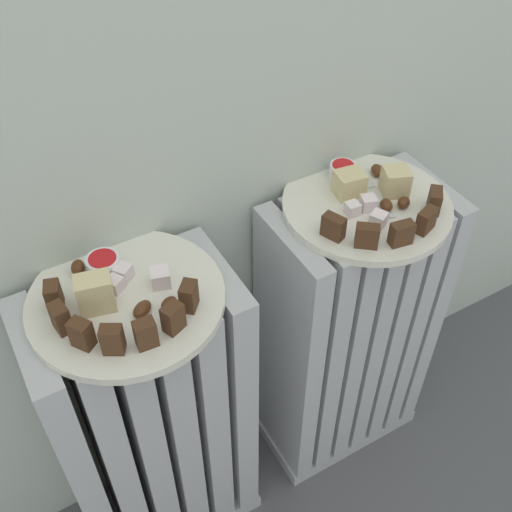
{
  "coord_description": "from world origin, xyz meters",
  "views": [
    {
      "loc": [
        -0.31,
        -0.26,
        1.18
      ],
      "look_at": [
        0.0,
        0.28,
        0.58
      ],
      "focal_mm": 43.5,
      "sensor_mm": 36.0,
      "label": 1
    }
  ],
  "objects_px": {
    "plate_left": "(127,300)",
    "jam_bowl_right": "(343,170)",
    "radiator_right": "(346,335)",
    "radiator_left": "(154,426)",
    "plate_right": "(367,205)",
    "jam_bowl_left": "(104,264)",
    "fork": "(375,195)"
  },
  "relations": [
    {
      "from": "plate_left",
      "to": "jam_bowl_right",
      "type": "xyz_separation_m",
      "value": [
        0.38,
        0.07,
        0.02
      ]
    },
    {
      "from": "plate_left",
      "to": "radiator_right",
      "type": "bearing_deg",
      "value": -0.0
    },
    {
      "from": "radiator_left",
      "to": "plate_left",
      "type": "xyz_separation_m",
      "value": [
        0.0,
        -0.0,
        0.31
      ]
    },
    {
      "from": "plate_left",
      "to": "plate_right",
      "type": "relative_size",
      "value": 1.0
    },
    {
      "from": "radiator_left",
      "to": "plate_right",
      "type": "xyz_separation_m",
      "value": [
        0.38,
        -0.0,
        0.31
      ]
    },
    {
      "from": "plate_left",
      "to": "plate_right",
      "type": "height_order",
      "value": "same"
    },
    {
      "from": "plate_left",
      "to": "jam_bowl_left",
      "type": "xyz_separation_m",
      "value": [
        -0.01,
        0.05,
        0.02
      ]
    },
    {
      "from": "radiator_left",
      "to": "plate_right",
      "type": "height_order",
      "value": "plate_right"
    },
    {
      "from": "radiator_left",
      "to": "plate_left",
      "type": "bearing_deg",
      "value": -63.43
    },
    {
      "from": "radiator_right",
      "to": "plate_right",
      "type": "relative_size",
      "value": 2.35
    },
    {
      "from": "radiator_left",
      "to": "jam_bowl_left",
      "type": "xyz_separation_m",
      "value": [
        -0.01,
        0.05,
        0.32
      ]
    },
    {
      "from": "radiator_right",
      "to": "jam_bowl_right",
      "type": "distance_m",
      "value": 0.33
    },
    {
      "from": "plate_right",
      "to": "fork",
      "type": "distance_m",
      "value": 0.02
    },
    {
      "from": "jam_bowl_left",
      "to": "jam_bowl_right",
      "type": "xyz_separation_m",
      "value": [
        0.39,
        0.01,
        -0.0
      ]
    },
    {
      "from": "fork",
      "to": "plate_left",
      "type": "bearing_deg",
      "value": -179.0
    },
    {
      "from": "plate_right",
      "to": "radiator_right",
      "type": "bearing_deg",
      "value": -135.0
    },
    {
      "from": "plate_right",
      "to": "jam_bowl_left",
      "type": "bearing_deg",
      "value": 171.95
    },
    {
      "from": "radiator_right",
      "to": "plate_left",
      "type": "relative_size",
      "value": 2.35
    },
    {
      "from": "radiator_left",
      "to": "radiator_right",
      "type": "relative_size",
      "value": 1.0
    },
    {
      "from": "radiator_right",
      "to": "plate_left",
      "type": "bearing_deg",
      "value": 180.0
    },
    {
      "from": "jam_bowl_left",
      "to": "fork",
      "type": "height_order",
      "value": "jam_bowl_left"
    },
    {
      "from": "radiator_right",
      "to": "jam_bowl_left",
      "type": "distance_m",
      "value": 0.51
    },
    {
      "from": "plate_left",
      "to": "fork",
      "type": "bearing_deg",
      "value": 1.0
    },
    {
      "from": "radiator_right",
      "to": "jam_bowl_left",
      "type": "relative_size",
      "value": 13.43
    },
    {
      "from": "radiator_left",
      "to": "jam_bowl_right",
      "type": "height_order",
      "value": "jam_bowl_right"
    },
    {
      "from": "plate_left",
      "to": "jam_bowl_left",
      "type": "bearing_deg",
      "value": 97.73
    },
    {
      "from": "radiator_right",
      "to": "jam_bowl_right",
      "type": "bearing_deg",
      "value": 87.84
    },
    {
      "from": "radiator_right",
      "to": "plate_right",
      "type": "distance_m",
      "value": 0.31
    },
    {
      "from": "jam_bowl_right",
      "to": "fork",
      "type": "relative_size",
      "value": 0.42
    },
    {
      "from": "jam_bowl_left",
      "to": "fork",
      "type": "xyz_separation_m",
      "value": [
        0.4,
        -0.05,
        -0.01
      ]
    },
    {
      "from": "radiator_left",
      "to": "fork",
      "type": "bearing_deg",
      "value": 1.0
    },
    {
      "from": "radiator_right",
      "to": "jam_bowl_left",
      "type": "bearing_deg",
      "value": 171.95
    }
  ]
}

